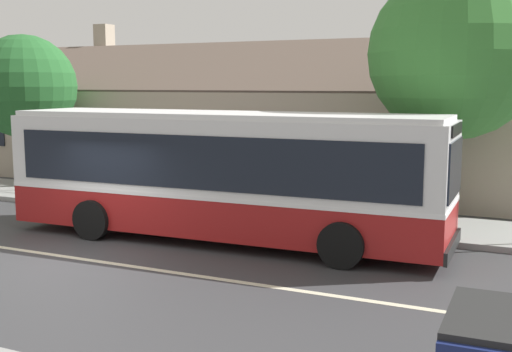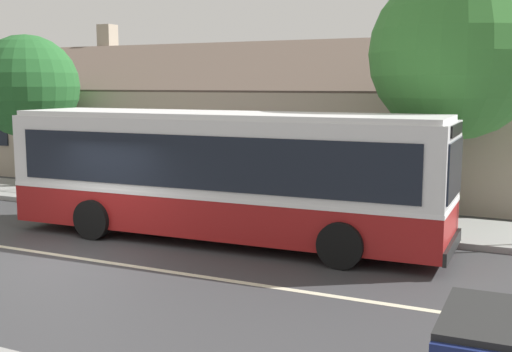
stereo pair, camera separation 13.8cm
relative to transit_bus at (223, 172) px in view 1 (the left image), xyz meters
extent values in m
plane|color=#38383A|center=(-2.32, -2.90, -1.70)|extent=(300.00, 300.00, 0.00)
cube|color=gray|center=(-2.32, 3.10, -1.62)|extent=(60.00, 3.00, 0.15)
cube|color=beige|center=(-2.32, -2.90, -1.69)|extent=(60.00, 0.16, 0.01)
cube|color=tan|center=(-5.29, 9.88, 0.08)|extent=(24.20, 8.42, 3.55)
cube|color=brown|center=(-5.29, 7.78, 2.81)|extent=(24.80, 4.27, 2.05)
cube|color=brown|center=(-5.29, 11.99, 2.81)|extent=(24.80, 4.27, 2.05)
cube|color=tan|center=(-11.94, 10.73, 4.26)|extent=(0.70, 0.70, 1.20)
cube|color=black|center=(-8.11, 5.64, 0.26)|extent=(1.10, 0.06, 1.30)
cube|color=black|center=(-2.46, 5.64, 0.26)|extent=(1.10, 0.06, 1.30)
cube|color=black|center=(3.18, 5.64, 0.26)|extent=(1.10, 0.06, 1.30)
cube|color=#4C3323|center=(-1.66, 5.64, -0.65)|extent=(1.00, 0.06, 2.10)
cube|color=maroon|center=(-0.02, 0.00, -0.96)|extent=(10.99, 2.86, 0.93)
cube|color=white|center=(-0.02, 0.00, -0.44)|extent=(11.01, 2.88, 0.10)
cube|color=silver|center=(-0.02, 0.00, 0.47)|extent=(10.99, 2.86, 1.73)
cube|color=silver|center=(-0.02, 0.00, 1.40)|extent=(10.77, 2.73, 0.12)
cube|color=black|center=(-0.06, 1.26, 0.37)|extent=(10.04, 0.36, 1.23)
cube|color=black|center=(0.02, -1.27, 0.37)|extent=(10.04, 0.36, 1.23)
cube|color=black|center=(5.46, 0.18, 0.37)|extent=(0.11, 2.20, 1.23)
cube|color=black|center=(5.46, 0.18, 1.20)|extent=(0.10, 1.75, 0.24)
cube|color=black|center=(5.48, 0.18, -1.30)|extent=(0.16, 2.50, 0.28)
cube|color=#192D99|center=(-1.42, 1.22, -0.96)|extent=(3.06, 0.13, 0.65)
cube|color=black|center=(4.20, 1.41, -0.22)|extent=(0.90, 0.06, 2.42)
cylinder|color=black|center=(3.32, 1.36, -1.20)|extent=(1.01, 0.31, 1.00)
cylinder|color=black|center=(3.41, -1.14, -1.20)|extent=(1.01, 0.31, 1.00)
cylinder|color=black|center=(-3.06, 1.15, -1.20)|extent=(1.01, 0.31, 1.00)
cylinder|color=black|center=(-2.98, -1.35, -1.20)|extent=(1.01, 0.31, 1.00)
cube|color=brown|center=(-6.54, 2.56, -1.10)|extent=(1.86, 0.10, 0.04)
cube|color=brown|center=(-6.54, 2.42, -1.10)|extent=(1.86, 0.10, 0.04)
cube|color=brown|center=(-6.54, 2.27, -1.10)|extent=(1.86, 0.10, 0.04)
cube|color=brown|center=(-6.54, 2.15, -0.80)|extent=(1.86, 0.04, 0.10)
cube|color=brown|center=(-6.54, 2.15, -0.66)|extent=(1.86, 0.04, 0.10)
cube|color=black|center=(-5.80, 2.42, -1.32)|extent=(0.08, 0.43, 0.45)
cube|color=black|center=(-7.29, 2.42, -1.32)|extent=(0.08, 0.43, 0.45)
cylinder|color=#4C3828|center=(4.84, 3.70, -0.11)|extent=(0.38, 0.38, 3.17)
sphere|color=#387A33|center=(4.84, 3.70, 2.92)|extent=(4.47, 4.47, 4.47)
sphere|color=#387A33|center=(4.52, 3.88, 2.25)|extent=(2.90, 2.90, 2.90)
cylinder|color=#4C3828|center=(-10.01, 3.70, -0.42)|extent=(0.33, 0.33, 2.55)
sphere|color=#235B28|center=(-10.01, 3.70, 2.05)|extent=(3.69, 3.69, 3.69)
sphere|color=#235B28|center=(-10.29, 3.97, 1.50)|extent=(2.52, 2.52, 2.52)
cylinder|color=slate|center=(-9.68, 2.73, -1.17)|extent=(0.06, 0.06, 0.75)
cylinder|color=slate|center=(-8.58, 2.73, -1.17)|extent=(0.06, 0.06, 0.75)
cylinder|color=slate|center=(-9.13, 2.73, -0.80)|extent=(1.10, 0.06, 0.06)
camera|label=1|loc=(7.35, -13.73, 2.15)|focal=45.00mm
camera|label=2|loc=(7.48, -13.67, 2.15)|focal=45.00mm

